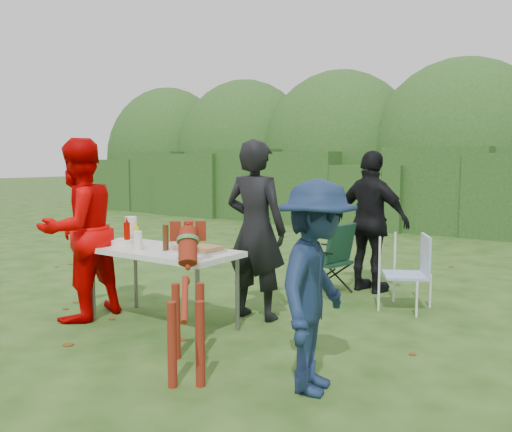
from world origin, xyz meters
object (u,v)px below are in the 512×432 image
Objects in this scene: folding_table at (162,254)px; child at (316,287)px; person_black_puffy at (371,222)px; dog at (187,303)px; mustard_bottle at (136,238)px; lawn_chair at (405,272)px; person_red_jacket at (79,230)px; paper_towel_roll at (131,229)px; camping_chair at (326,258)px; person_cook at (256,230)px; ketchup_bottle at (127,234)px; beer_bottle at (166,238)px.

folding_table is 1.03× the size of child.
person_black_puffy is 3.14m from dog.
folding_table is 0.31m from mustard_bottle.
folding_table is 2.55m from lawn_chair.
person_red_jacket is at bearing -159.77° from mustard_bottle.
lawn_chair is 3.11× the size of paper_towel_roll.
person_red_jacket is 2.09× the size of camping_chair.
person_cook reaches higher than paper_towel_roll.
paper_towel_roll is (-1.55, 0.87, 0.34)m from dog.
dog is at bearing -27.40° from mustard_bottle.
camping_chair is 2.34m from mustard_bottle.
camping_chair is at bearing -99.80° from person_cook.
person_cook is 2.21× the size of lawn_chair.
mustard_bottle is (-0.84, -0.80, -0.05)m from person_cook.
person_cook is at bearing 33.93° from ketchup_bottle.
folding_table is at bearing 75.78° from person_black_puffy.
person_red_jacket is 3.32m from person_black_puffy.
folding_table is 1.22m from dog.
child is at bearing -115.29° from dog.
paper_towel_roll is at bearing 126.38° from ketchup_bottle.
person_cook is 8.91× the size of mustard_bottle.
person_black_puffy is 1.98× the size of camping_chair.
ketchup_bottle is at bearing -53.62° from paper_towel_roll.
beer_bottle reaches higher than camping_chair.
person_cook is 0.90m from beer_bottle.
child is (1.91, -0.47, 0.04)m from folding_table.
person_red_jacket reaches higher than paper_towel_roll.
person_black_puffy is 7.69× the size of ketchup_bottle.
child is 1.32× the size of dog.
dog reaches higher than lawn_chair.
person_red_jacket is at bearing 66.87° from camping_chair.
folding_table is at bearing 21.69° from mustard_bottle.
paper_towel_roll is at bearing 164.41° from beer_bottle.
child reaches higher than folding_table.
lawn_chair is 2.91m from ketchup_bottle.
lawn_chair is at bearing 127.77° from person_red_jacket.
person_red_jacket reaches higher than dog.
paper_towel_roll is (-1.30, -1.86, 0.44)m from camping_chair.
camping_chair is at bearing 73.19° from beer_bottle.
dog is (1.80, -0.41, -0.37)m from person_red_jacket.
person_black_puffy reaches higher than dog.
person_red_jacket is 0.62m from mustard_bottle.
child is (1.32, -1.18, -0.16)m from person_cook.
folding_table is at bearing 45.33° from person_cook.
lawn_chair is at bearing 49.48° from beer_bottle.
paper_towel_roll is at bearing 63.59° from person_black_puffy.
dog is 2.74m from camping_chair.
person_cook is at bearing 95.32° from camping_chair.
person_cook is 7.42× the size of beer_bottle.
folding_table is 0.89× the size of person_black_puffy.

